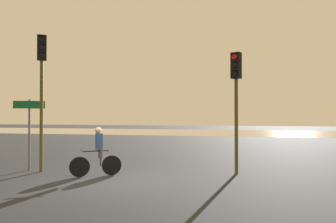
# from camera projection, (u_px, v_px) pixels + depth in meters

# --- Properties ---
(ground_plane) EXTENTS (120.00, 120.00, 0.00)m
(ground_plane) POSITION_uv_depth(u_px,v_px,m) (113.00, 181.00, 9.98)
(ground_plane) COLOR black
(water_strip) EXTENTS (80.00, 16.00, 0.01)m
(water_strip) POSITION_uv_depth(u_px,v_px,m) (215.00, 132.00, 40.26)
(water_strip) COLOR #9E937F
(water_strip) RESTS_ON ground
(traffic_light_near_left) EXTENTS (0.40, 0.42, 4.90)m
(traffic_light_near_left) POSITION_uv_depth(u_px,v_px,m) (42.00, 77.00, 11.72)
(traffic_light_near_left) COLOR #4C4719
(traffic_light_near_left) RESTS_ON ground
(traffic_light_near_right) EXTENTS (0.39, 0.41, 4.19)m
(traffic_light_near_right) POSITION_uv_depth(u_px,v_px,m) (236.00, 89.00, 11.29)
(traffic_light_near_right) COLOR #4C4719
(traffic_light_near_right) RESTS_ON ground
(direction_sign_post) EXTENTS (0.98, 0.55, 2.60)m
(direction_sign_post) POSITION_uv_depth(u_px,v_px,m) (29.00, 124.00, 12.02)
(direction_sign_post) COLOR slate
(direction_sign_post) RESTS_ON ground
(cyclist) EXTENTS (1.44, 0.99, 1.62)m
(cyclist) POSITION_uv_depth(u_px,v_px,m) (98.00, 151.00, 10.88)
(cyclist) COLOR black
(cyclist) RESTS_ON ground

